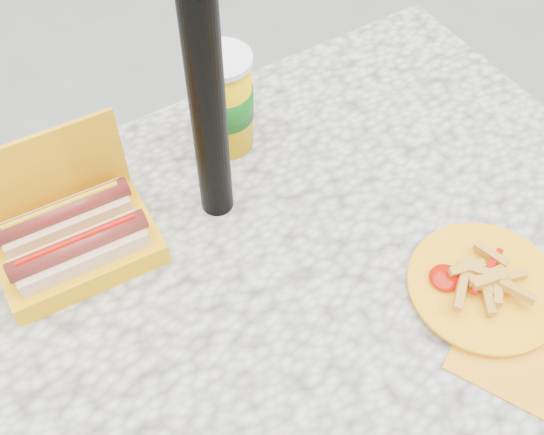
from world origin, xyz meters
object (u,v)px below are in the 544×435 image
umbrella_pole (199,18)px  soda_cup (224,102)px  fries_plate (487,290)px  hotdog_box (74,237)px

umbrella_pole → soda_cup: bearing=54.0°
umbrella_pole → soda_cup: umbrella_pole is taller
fries_plate → soda_cup: 0.49m
soda_cup → umbrella_pole: bearing=-126.0°
umbrella_pole → fries_plate: bearing=-54.9°
umbrella_pole → fries_plate: size_ratio=6.77×
soda_cup → hotdog_box: bearing=-164.3°
umbrella_pole → fries_plate: 0.54m
hotdog_box → fries_plate: size_ratio=0.72×
umbrella_pole → soda_cup: 0.29m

